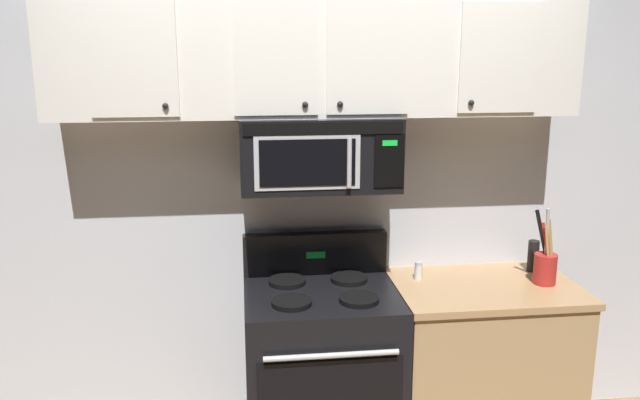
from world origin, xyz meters
TOP-DOWN VIEW (x-y plane):
  - back_wall at (0.00, 0.79)m, footprint 5.20×0.10m
  - stove_range at (0.00, 0.42)m, footprint 0.76×0.69m
  - over_range_microwave at (-0.00, 0.54)m, footprint 0.76×0.43m
  - upper_cabinets at (-0.00, 0.57)m, footprint 2.50×0.36m
  - counter_segment at (0.84, 0.43)m, footprint 0.93×0.65m
  - utensil_crock_red at (1.14, 0.40)m, footprint 0.13×0.11m
  - salt_shaker at (0.52, 0.54)m, footprint 0.04×0.04m
  - pepper_mill at (1.16, 0.59)m, footprint 0.06×0.06m

SIDE VIEW (x-z plane):
  - counter_segment at x=0.84m, z-range 0.00..0.90m
  - stove_range at x=0.00m, z-range -0.09..1.03m
  - salt_shaker at x=0.52m, z-range 0.90..0.99m
  - pepper_mill at x=1.16m, z-range 0.90..1.07m
  - utensil_crock_red at x=1.14m, z-range 0.80..1.20m
  - back_wall at x=0.00m, z-range 0.00..2.70m
  - over_range_microwave at x=0.00m, z-range 1.40..1.75m
  - upper_cabinets at x=0.00m, z-range 1.75..2.30m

